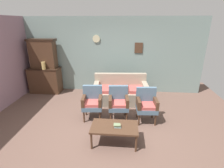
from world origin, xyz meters
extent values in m
plane|color=brown|center=(0.00, 0.00, 0.00)|extent=(7.68, 7.68, 0.00)
cube|color=gray|center=(0.00, 2.63, 1.35)|extent=(6.40, 0.06, 2.70)
cube|color=#472D1E|center=(0.90, 2.58, 1.65)|extent=(0.28, 0.02, 0.36)
cylinder|color=beige|center=(-0.60, 2.58, 1.95)|extent=(0.26, 0.03, 0.26)
cube|color=#472D1E|center=(-2.51, 2.25, 0.45)|extent=(1.10, 0.52, 0.90)
cube|color=black|center=(-2.51, 2.25, 0.92)|extent=(1.16, 0.55, 0.03)
cube|color=#472D1E|center=(-2.51, 2.33, 1.41)|extent=(0.90, 0.36, 0.95)
cube|color=black|center=(-2.51, 2.33, 1.92)|extent=(0.99, 0.38, 0.08)
cylinder|color=tan|center=(-2.42, 2.07, 1.06)|extent=(0.13, 0.13, 0.27)
cube|color=gray|center=(0.32, 1.59, 0.21)|extent=(1.77, 0.92, 0.42)
cube|color=gray|center=(0.30, 1.91, 0.66)|extent=(1.73, 0.29, 0.48)
cube|color=gray|center=(1.10, 1.65, 0.54)|extent=(0.22, 0.81, 0.24)
cube|color=gray|center=(-0.45, 1.53, 0.54)|extent=(0.22, 0.81, 0.24)
cube|color=#B74C47|center=(0.82, 1.59, 0.47)|extent=(0.48, 0.59, 0.10)
cube|color=#B74C47|center=(0.33, 1.55, 0.47)|extent=(0.48, 0.59, 0.10)
cube|color=#B74C47|center=(-0.17, 1.51, 0.47)|extent=(0.48, 0.59, 0.10)
cube|color=slate|center=(-0.39, 0.50, 0.38)|extent=(0.56, 0.53, 0.12)
cube|color=#B74C47|center=(-0.39, 0.48, 0.47)|extent=(0.48, 0.45, 0.10)
cube|color=slate|center=(-0.41, 0.70, 0.67)|extent=(0.53, 0.15, 0.46)
cube|color=#472D1E|center=(-0.17, 0.53, 0.55)|extent=(0.12, 0.49, 0.22)
cube|color=#472D1E|center=(-0.61, 0.48, 0.55)|extent=(0.12, 0.49, 0.22)
cylinder|color=#472D1E|center=(-0.17, 0.34, 0.16)|extent=(0.04, 0.04, 0.32)
cylinder|color=#472D1E|center=(-0.58, 0.30, 0.16)|extent=(0.04, 0.04, 0.32)
cylinder|color=#472D1E|center=(-0.20, 0.71, 0.16)|extent=(0.04, 0.04, 0.32)
cylinder|color=#472D1E|center=(-0.62, 0.67, 0.16)|extent=(0.04, 0.04, 0.32)
cube|color=slate|center=(0.31, 0.54, 0.38)|extent=(0.56, 0.53, 0.12)
cube|color=#B74C47|center=(0.31, 0.52, 0.47)|extent=(0.48, 0.45, 0.10)
cube|color=slate|center=(0.29, 0.74, 0.67)|extent=(0.53, 0.15, 0.46)
cube|color=#472D1E|center=(0.53, 0.56, 0.55)|extent=(0.13, 0.49, 0.22)
cube|color=#472D1E|center=(0.09, 0.52, 0.55)|extent=(0.13, 0.49, 0.22)
cylinder|color=#472D1E|center=(0.54, 0.37, 0.16)|extent=(0.04, 0.04, 0.32)
cylinder|color=#472D1E|center=(0.12, 0.33, 0.16)|extent=(0.04, 0.04, 0.32)
cylinder|color=#472D1E|center=(0.50, 0.75, 0.16)|extent=(0.04, 0.04, 0.32)
cylinder|color=#472D1E|center=(0.08, 0.71, 0.16)|extent=(0.04, 0.04, 0.32)
cube|color=slate|center=(1.05, 0.48, 0.38)|extent=(0.55, 0.51, 0.12)
cube|color=#B74C47|center=(1.05, 0.46, 0.47)|extent=(0.47, 0.44, 0.10)
cube|color=slate|center=(1.03, 0.68, 0.67)|extent=(0.53, 0.13, 0.46)
cube|color=#472D1E|center=(1.27, 0.50, 0.55)|extent=(0.11, 0.48, 0.22)
cube|color=#472D1E|center=(0.83, 0.47, 0.55)|extent=(0.11, 0.48, 0.22)
cylinder|color=#472D1E|center=(1.27, 0.31, 0.16)|extent=(0.04, 0.04, 0.32)
cylinder|color=#472D1E|center=(0.85, 0.28, 0.16)|extent=(0.04, 0.04, 0.32)
cylinder|color=#472D1E|center=(1.24, 0.69, 0.16)|extent=(0.04, 0.04, 0.32)
cylinder|color=#472D1E|center=(0.82, 0.66, 0.16)|extent=(0.04, 0.04, 0.32)
cube|color=#472D1E|center=(0.28, -0.45, 0.40)|extent=(1.00, 0.56, 0.04)
cylinder|color=#472D1E|center=(-0.18, -0.21, 0.19)|extent=(0.04, 0.04, 0.38)
cylinder|color=#472D1E|center=(0.74, -0.21, 0.19)|extent=(0.04, 0.04, 0.38)
cylinder|color=#472D1E|center=(-0.18, -0.69, 0.19)|extent=(0.04, 0.04, 0.38)
cylinder|color=#472D1E|center=(0.74, -0.69, 0.19)|extent=(0.04, 0.04, 0.38)
cube|color=#829B9B|center=(0.35, -0.47, 0.43)|extent=(0.14, 0.10, 0.02)
cube|color=tan|center=(0.35, -0.45, 0.46)|extent=(0.13, 0.08, 0.03)
cube|color=#6A7C57|center=(0.33, -0.47, 0.48)|extent=(0.14, 0.11, 0.02)
camera|label=1|loc=(0.49, -3.54, 2.52)|focal=27.35mm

